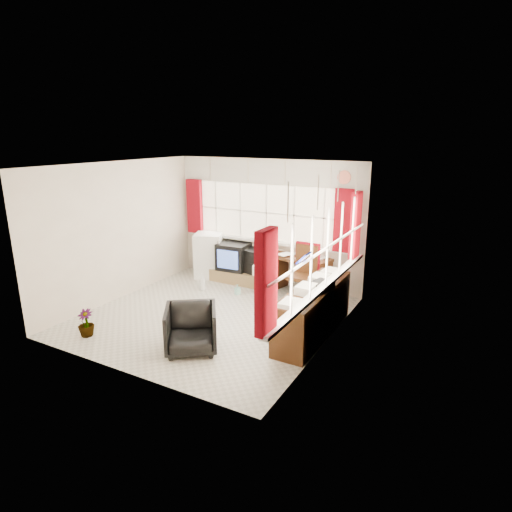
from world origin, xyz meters
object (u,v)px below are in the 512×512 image
(mini_fridge, at_px, (209,255))
(crt_tv, at_px, (234,256))
(radiator, at_px, (266,283))
(office_chair, at_px, (191,329))
(task_chair, at_px, (305,272))
(desk_lamp, at_px, (275,242))
(tv_bench, at_px, (237,275))
(credenza, at_px, (314,310))
(desk, at_px, (298,272))

(mini_fridge, bearing_deg, crt_tv, 3.80)
(radiator, bearing_deg, office_chair, -88.20)
(office_chair, relative_size, mini_fridge, 0.76)
(task_chair, height_order, mini_fridge, task_chair)
(desk_lamp, relative_size, tv_bench, 0.28)
(credenza, bearing_deg, tv_bench, 146.30)
(desk_lamp, distance_m, crt_tv, 1.12)
(desk, xyz_separation_m, radiator, (-0.44, -0.50, -0.16))
(radiator, distance_m, crt_tv, 1.11)
(desk_lamp, relative_size, radiator, 0.67)
(task_chair, bearing_deg, crt_tv, 165.12)
(desk_lamp, height_order, tv_bench, desk_lamp)
(radiator, bearing_deg, task_chair, -1.54)
(desk, relative_size, credenza, 0.67)
(crt_tv, bearing_deg, desk, 2.15)
(office_chair, bearing_deg, credenza, 9.79)
(credenza, relative_size, tv_bench, 1.43)
(radiator, height_order, mini_fridge, mini_fridge)
(desk, xyz_separation_m, credenza, (0.95, -1.60, -0.00))
(mini_fridge, bearing_deg, radiator, -14.55)
(credenza, xyz_separation_m, tv_bench, (-2.28, 1.52, -0.27))
(desk, bearing_deg, credenza, -59.31)
(office_chair, relative_size, crt_tv, 1.13)
(office_chair, height_order, tv_bench, office_chair)
(mini_fridge, bearing_deg, office_chair, -59.71)
(desk_lamp, height_order, credenza, desk_lamp)
(task_chair, bearing_deg, desk_lamp, 157.43)
(radiator, height_order, tv_bench, radiator)
(desk_lamp, height_order, mini_fridge, desk_lamp)
(tv_bench, bearing_deg, mini_fridge, -178.91)
(task_chair, bearing_deg, desk, 124.17)
(desk_lamp, bearing_deg, credenza, -45.91)
(desk_lamp, bearing_deg, mini_fridge, 175.88)
(desk, distance_m, radiator, 0.68)
(radiator, xyz_separation_m, credenza, (1.39, -1.10, 0.16))
(office_chair, distance_m, radiator, 2.41)
(office_chair, xyz_separation_m, radiator, (-0.08, 2.41, -0.09))
(desk_lamp, bearing_deg, radiator, -98.03)
(task_chair, distance_m, radiator, 0.87)
(desk, relative_size, task_chair, 1.20)
(radiator, bearing_deg, desk, 48.74)
(crt_tv, bearing_deg, task_chair, -14.88)
(task_chair, relative_size, crt_tv, 1.74)
(office_chair, xyz_separation_m, crt_tv, (-1.05, 2.86, 0.20))
(office_chair, bearing_deg, crt_tv, 74.93)
(desk_lamp, xyz_separation_m, radiator, (-0.04, -0.29, -0.74))
(office_chair, height_order, credenza, credenza)
(desk, bearing_deg, tv_bench, -176.56)
(desk, relative_size, mini_fridge, 1.41)
(task_chair, height_order, credenza, task_chair)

